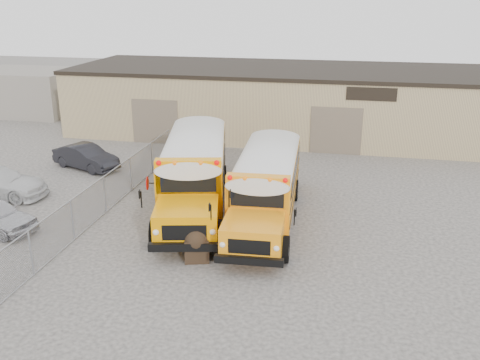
% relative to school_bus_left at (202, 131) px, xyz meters
% --- Properties ---
extents(ground, '(120.00, 120.00, 0.00)m').
position_rel_school_bus_left_xyz_m(ground, '(3.80, -11.69, -1.92)').
color(ground, '#3D3B38').
rests_on(ground, ground).
extents(warehouse, '(30.20, 10.20, 4.67)m').
position_rel_school_bus_left_xyz_m(warehouse, '(3.80, 8.30, 0.45)').
color(warehouse, tan).
rests_on(warehouse, ground).
extents(chainlink_fence, '(0.07, 18.07, 1.81)m').
position_rel_school_bus_left_xyz_m(chainlink_fence, '(-2.20, -8.69, -1.02)').
color(chainlink_fence, gray).
rests_on(chainlink_fence, ground).
extents(distant_building_left, '(8.00, 6.00, 3.60)m').
position_rel_school_bus_left_xyz_m(distant_building_left, '(-18.20, 10.31, -0.12)').
color(distant_building_left, gray).
rests_on(distant_building_left, ground).
extents(school_bus_left, '(5.21, 11.68, 3.32)m').
position_rel_school_bus_left_xyz_m(school_bus_left, '(0.00, 0.00, 0.00)').
color(school_bus_left, '#F49501').
rests_on(school_bus_left, ground).
extents(school_bus_right, '(3.19, 10.53, 3.05)m').
position_rel_school_bus_left_xyz_m(school_bus_right, '(4.77, -1.23, -0.16)').
color(school_bus_right, orange).
rests_on(school_bus_right, ground).
extents(tarp_bundle, '(1.13, 1.07, 1.39)m').
position_rel_school_bus_left_xyz_m(tarp_bundle, '(3.26, -12.26, -1.21)').
color(tarp_bundle, black).
rests_on(tarp_bundle, ground).
extents(car_dark, '(4.47, 2.90, 1.39)m').
position_rel_school_bus_left_xyz_m(car_dark, '(-6.25, -2.74, -1.23)').
color(car_dark, black).
rests_on(car_dark, ground).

